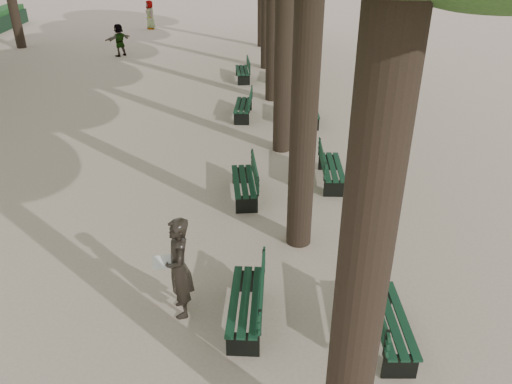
{
  "coord_description": "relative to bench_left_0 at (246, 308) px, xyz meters",
  "views": [
    {
      "loc": [
        0.35,
        -5.87,
        5.89
      ],
      "look_at": [
        0.6,
        3.0,
        1.2
      ],
      "focal_mm": 35.0,
      "sensor_mm": 36.0,
      "label": 1
    }
  ],
  "objects": [
    {
      "name": "pedestrian_e",
      "position": [
        -6.34,
        20.17,
        0.54
      ],
      "size": [
        1.24,
        1.34,
        1.62
      ],
      "primitive_type": "imported",
      "rotation": [
        0.0,
        0.0,
        3.98
      ],
      "color": "#262628",
      "rests_on": "ground"
    },
    {
      "name": "bench_right_1",
      "position": [
        2.27,
        5.16,
        0.0
      ],
      "size": [
        0.67,
        1.83,
        0.92
      ],
      "color": "black",
      "rests_on": "ground"
    },
    {
      "name": "ground",
      "position": [
        -0.37,
        -0.6,
        -0.27
      ],
      "size": [
        120.0,
        120.0,
        0.0
      ],
      "primitive_type": "plane",
      "color": "#BBA58E",
      "rests_on": "ground"
    },
    {
      "name": "bench_right_0",
      "position": [
        2.27,
        -0.5,
        0.0
      ],
      "size": [
        0.62,
        1.82,
        0.92
      ],
      "color": "black",
      "rests_on": "ground"
    },
    {
      "name": "pedestrian_b",
      "position": [
        3.99,
        22.63,
        0.52
      ],
      "size": [
        0.64,
        1.07,
        1.59
      ],
      "primitive_type": "imported",
      "rotation": [
        0.0,
        0.0,
        1.91
      ],
      "color": "#262628",
      "rests_on": "ground"
    },
    {
      "name": "bench_right_2",
      "position": [
        2.27,
        9.76,
        0.0
      ],
      "size": [
        0.65,
        1.82,
        0.92
      ],
      "color": "black",
      "rests_on": "ground"
    },
    {
      "name": "pedestrian_d",
      "position": [
        -6.01,
        28.1,
        0.63
      ],
      "size": [
        0.71,
        0.95,
        1.8
      ],
      "primitive_type": "imported",
      "rotation": [
        0.0,
        0.0,
        5.17
      ],
      "color": "#262628",
      "rests_on": "ground"
    },
    {
      "name": "bench_left_0",
      "position": [
        0.0,
        0.0,
        0.0
      ],
      "size": [
        0.71,
        1.84,
        0.92
      ],
      "color": "black",
      "rests_on": "ground"
    },
    {
      "name": "bench_left_3",
      "position": [
        0.0,
        15.21,
        0.0
      ],
      "size": [
        0.68,
        1.83,
        0.92
      ],
      "color": "black",
      "rests_on": "ground"
    },
    {
      "name": "bench_left_1",
      "position": [
        0.0,
        4.41,
        0.0
      ],
      "size": [
        0.68,
        1.83,
        0.92
      ],
      "color": "black",
      "rests_on": "ground"
    },
    {
      "name": "man_with_map",
      "position": [
        -1.1,
        0.27,
        0.65
      ],
      "size": [
        0.69,
        0.8,
        1.85
      ],
      "color": "black",
      "rests_on": "ground"
    },
    {
      "name": "bench_left_2",
      "position": [
        0.0,
        10.34,
        0.0
      ],
      "size": [
        0.71,
        1.84,
        0.92
      ],
      "color": "black",
      "rests_on": "ground"
    },
    {
      "name": "bench_right_3",
      "position": [
        2.27,
        14.68,
        0.0
      ],
      "size": [
        0.79,
        1.86,
        0.92
      ],
      "color": "black",
      "rests_on": "ground"
    }
  ]
}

